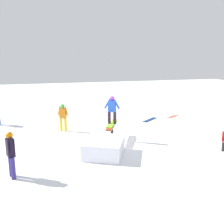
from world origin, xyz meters
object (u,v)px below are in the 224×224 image
at_px(main_rider_on_rail, 112,110).
at_px(loose_snowboard_white, 162,160).
at_px(rail_feature, 112,127).
at_px(loose_snowboard_navy, 150,120).
at_px(bystander_black, 11,152).
at_px(bystander_orange, 63,116).
at_px(loose_snowboard_coral, 173,116).

distance_m(main_rider_on_rail, loose_snowboard_white, 3.52).
height_order(rail_feature, loose_snowboard_white, rail_feature).
bearing_deg(loose_snowboard_navy, bystander_black, 0.09).
bearing_deg(loose_snowboard_navy, rail_feature, 4.66).
height_order(rail_feature, bystander_black, bystander_black).
relative_size(bystander_black, loose_snowboard_white, 1.15).
bearing_deg(loose_snowboard_navy, loose_snowboard_white, 31.74).
xyz_separation_m(bystander_black, loose_snowboard_navy, (5.99, -7.86, -0.88)).
distance_m(bystander_black, loose_snowboard_navy, 9.92).
bearing_deg(bystander_orange, main_rider_on_rail, -16.73).
bearing_deg(loose_snowboard_white, rail_feature, -41.65).
xyz_separation_m(rail_feature, loose_snowboard_navy, (3.17, -3.53, -0.65)).
bearing_deg(rail_feature, main_rider_on_rail, 0.00).
height_order(main_rider_on_rail, loose_snowboard_navy, main_rider_on_rail).
xyz_separation_m(bystander_orange, loose_snowboard_white, (-5.21, -3.28, -0.83)).
distance_m(rail_feature, loose_snowboard_navy, 4.79).
xyz_separation_m(main_rider_on_rail, bystander_black, (-2.82, 4.32, -0.59)).
height_order(bystander_black, loose_snowboard_coral, bystander_black).
distance_m(bystander_black, loose_snowboard_coral, 11.72).
height_order(main_rider_on_rail, bystander_orange, main_rider_on_rail).
distance_m(rail_feature, main_rider_on_rail, 0.83).
height_order(bystander_orange, loose_snowboard_coral, bystander_orange).
bearing_deg(bystander_black, loose_snowboard_coral, 105.99).
relative_size(rail_feature, loose_snowboard_navy, 1.24).
xyz_separation_m(main_rider_on_rail, bystander_orange, (2.23, 2.11, -0.64)).
bearing_deg(main_rider_on_rail, loose_snowboard_white, -128.13).
height_order(rail_feature, loose_snowboard_coral, rail_feature).
xyz_separation_m(loose_snowboard_coral, loose_snowboard_white, (-6.56, 4.28, 0.00)).
bearing_deg(rail_feature, bystander_orange, 69.61).
xyz_separation_m(bystander_orange, loose_snowboard_navy, (0.93, -5.64, -0.83)).
distance_m(loose_snowboard_coral, loose_snowboard_white, 7.83).
distance_m(rail_feature, loose_snowboard_white, 3.26).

